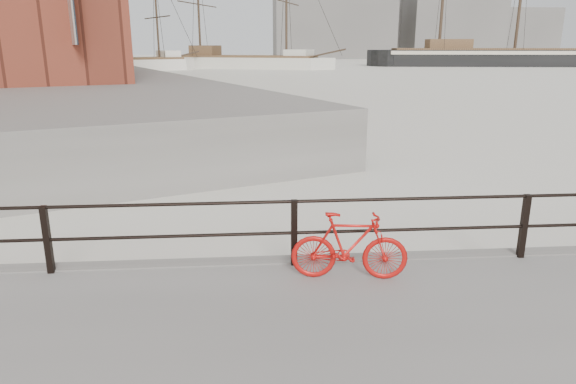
# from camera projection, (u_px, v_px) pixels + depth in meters

# --- Properties ---
(ground) EXTENTS (400.00, 400.00, 0.00)m
(ground) POSITION_uv_depth(u_px,v_px,m) (512.00, 273.00, 8.15)
(ground) COLOR white
(ground) RESTS_ON ground
(guardrail) EXTENTS (28.00, 0.10, 1.00)m
(guardrail) POSITION_uv_depth(u_px,v_px,m) (524.00, 226.00, 7.77)
(guardrail) COLOR black
(guardrail) RESTS_ON promenade
(bicycle) EXTENTS (1.62, 0.45, 0.97)m
(bicycle) POSITION_uv_depth(u_px,v_px,m) (349.00, 246.00, 7.05)
(bicycle) COLOR red
(bicycle) RESTS_ON promenade
(barque_black) EXTENTS (58.84, 26.76, 32.32)m
(barque_black) POSITION_uv_depth(u_px,v_px,m) (513.00, 66.00, 89.35)
(barque_black) COLOR black
(barque_black) RESTS_ON ground
(schooner_mid) EXTENTS (34.48, 24.05, 22.60)m
(schooner_mid) POSITION_uv_depth(u_px,v_px,m) (243.00, 68.00, 81.05)
(schooner_mid) COLOR beige
(schooner_mid) RESTS_ON ground
(schooner_left) EXTENTS (24.00, 19.51, 16.90)m
(schooner_left) POSITION_uv_depth(u_px,v_px,m) (127.00, 71.00, 72.78)
(schooner_left) COLOR white
(schooner_left) RESTS_ON ground
(industrial_west) EXTENTS (32.00, 18.00, 18.00)m
(industrial_west) POSITION_uv_depth(u_px,v_px,m) (332.00, 25.00, 141.37)
(industrial_west) COLOR gray
(industrial_west) RESTS_ON ground
(industrial_mid) EXTENTS (26.00, 20.00, 24.00)m
(industrial_mid) POSITION_uv_depth(u_px,v_px,m) (450.00, 15.00, 148.04)
(industrial_mid) COLOR gray
(industrial_mid) RESTS_ON ground
(industrial_east) EXTENTS (20.00, 16.00, 14.00)m
(industrial_east) POSITION_uv_depth(u_px,v_px,m) (515.00, 33.00, 155.98)
(industrial_east) COLOR gray
(industrial_east) RESTS_ON ground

